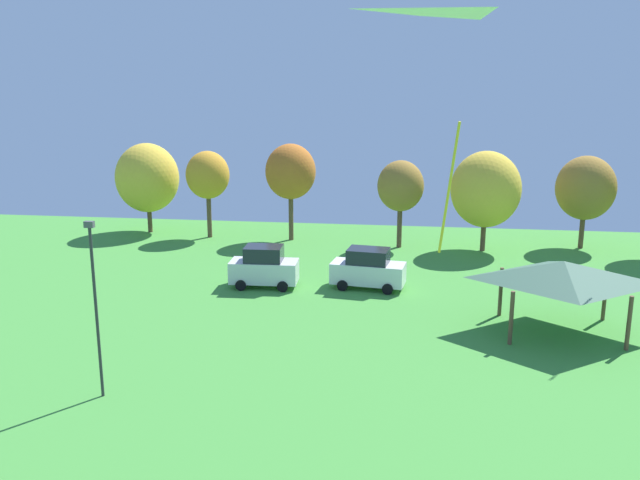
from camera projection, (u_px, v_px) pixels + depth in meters
name	position (u px, v px, depth m)	size (l,w,h in m)	color
kite_flying_5	(493.00, 68.00, 11.07)	(2.92, 2.95, 3.43)	white
parked_car_leftmost	(264.00, 267.00, 40.35)	(4.07, 2.17, 2.49)	silver
parked_car_second_from_left	(368.00, 269.00, 40.06)	(4.52, 2.45, 2.41)	silver
park_pavilion	(563.00, 272.00, 32.70)	(6.76, 5.21, 3.60)	brown
light_post_2	(95.00, 301.00, 25.73)	(0.36, 0.20, 7.03)	#2D2D33
treeline_tree_0	(147.00, 178.00, 54.02)	(5.01, 5.01, 7.19)	brown
treeline_tree_1	(208.00, 175.00, 52.14)	(3.36, 3.36, 6.77)	brown
treeline_tree_2	(291.00, 172.00, 51.18)	(3.82, 3.82, 7.41)	brown
treeline_tree_3	(401.00, 186.00, 49.05)	(3.37, 3.37, 6.43)	brown
treeline_tree_4	(486.00, 189.00, 48.02)	(4.95, 4.95, 7.22)	brown
treeline_tree_5	(586.00, 188.00, 48.80)	(4.22, 4.22, 6.79)	brown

